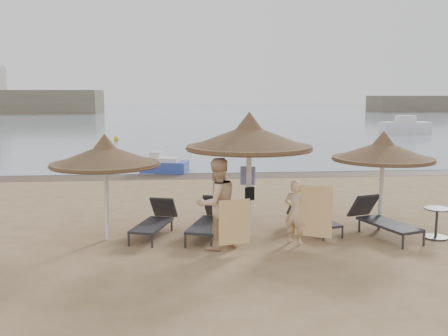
# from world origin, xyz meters

# --- Properties ---
(ground) EXTENTS (160.00, 160.00, 0.00)m
(ground) POSITION_xyz_m (0.00, 0.00, 0.00)
(ground) COLOR #A1815B
(ground) RESTS_ON ground
(sea) EXTENTS (200.00, 140.00, 0.03)m
(sea) POSITION_xyz_m (0.00, 80.00, 0.01)
(sea) COLOR gray
(sea) RESTS_ON ground
(wet_sand_strip) EXTENTS (200.00, 1.60, 0.01)m
(wet_sand_strip) POSITION_xyz_m (0.00, 9.40, 0.00)
(wet_sand_strip) COLOR brown
(wet_sand_strip) RESTS_ON ground
(far_shore) EXTENTS (150.00, 54.80, 12.00)m
(far_shore) POSITION_xyz_m (-25.10, 77.82, 2.91)
(far_shore) COLOR #766A51
(far_shore) RESTS_ON ground
(palapa_left) EXTENTS (2.52, 2.52, 2.50)m
(palapa_left) POSITION_xyz_m (-2.94, 0.45, 1.99)
(palapa_left) COLOR white
(palapa_left) RESTS_ON ground
(palapa_center) EXTENTS (3.01, 3.01, 2.98)m
(palapa_center) POSITION_xyz_m (0.40, 0.49, 2.38)
(palapa_center) COLOR white
(palapa_center) RESTS_ON ground
(palapa_right) EXTENTS (2.52, 2.52, 2.49)m
(palapa_right) POSITION_xyz_m (3.80, 0.80, 1.99)
(palapa_right) COLOR white
(palapa_right) RESTS_ON ground
(lounger_far_left) EXTENTS (1.13, 1.94, 0.82)m
(lounger_far_left) POSITION_xyz_m (-1.84, 0.76, 0.37)
(lounger_far_left) COLOR #323234
(lounger_far_left) RESTS_ON ground
(lounger_near_left) EXTENTS (1.25, 2.09, 0.89)m
(lounger_near_left) POSITION_xyz_m (-0.51, 0.58, 0.40)
(lounger_near_left) COLOR #323234
(lounger_near_left) RESTS_ON ground
(lounger_near_right) EXTENTS (1.06, 1.84, 0.78)m
(lounger_near_right) POSITION_xyz_m (2.05, 0.87, 0.35)
(lounger_near_right) COLOR #323234
(lounger_near_right) RESTS_ON ground
(lounger_far_right) EXTENTS (1.25, 2.11, 0.90)m
(lounger_far_right) POSITION_xyz_m (3.60, 0.25, 0.40)
(lounger_far_right) COLOR #323234
(lounger_far_right) RESTS_ON ground
(side_table) EXTENTS (0.60, 0.60, 0.73)m
(side_table) POSITION_xyz_m (4.80, -0.11, 0.34)
(side_table) COLOR #323234
(side_table) RESTS_ON ground
(person_left) EXTENTS (1.28, 1.10, 2.35)m
(person_left) POSITION_xyz_m (-0.44, -0.44, 1.17)
(person_left) COLOR beige
(person_left) RESTS_ON ground
(person_right) EXTENTS (0.94, 0.88, 1.71)m
(person_right) POSITION_xyz_m (1.37, -0.23, 0.86)
(person_right) COLOR beige
(person_right) RESTS_ON ground
(towel_left) EXTENTS (0.69, 0.17, 0.99)m
(towel_left) POSITION_xyz_m (-0.09, -0.79, 0.68)
(towel_left) COLOR orange
(towel_left) RESTS_ON ground
(towel_right) EXTENTS (0.76, 0.38, 1.17)m
(towel_right) POSITION_xyz_m (1.72, -0.48, 0.80)
(towel_right) COLOR orange
(towel_right) RESTS_ON ground
(bag_patterned) EXTENTS (0.36, 0.24, 0.44)m
(bag_patterned) POSITION_xyz_m (0.40, 0.67, 1.44)
(bag_patterned) COLOR silver
(bag_patterned) RESTS_ON ground
(bag_dark) EXTENTS (0.23, 0.16, 0.31)m
(bag_dark) POSITION_xyz_m (0.40, 0.33, 1.06)
(bag_dark) COLOR black
(bag_dark) RESTS_ON ground
(pedal_boat) EXTENTS (2.16, 1.55, 0.91)m
(pedal_boat) POSITION_xyz_m (-1.92, 10.51, 0.34)
(pedal_boat) COLOR #2E46A4
(pedal_boat) RESTS_ON ground
(buoy_left) EXTENTS (0.36, 0.36, 0.36)m
(buoy_left) POSITION_xyz_m (-5.79, 25.24, 0.18)
(buoy_left) COLOR #DCBF0C
(buoy_left) RESTS_ON ground
(buoy_mid) EXTENTS (0.37, 0.37, 0.37)m
(buoy_mid) POSITION_xyz_m (3.63, 29.26, 0.19)
(buoy_mid) COLOR #DCBF0C
(buoy_mid) RESTS_ON ground
(buoy_right) EXTENTS (0.39, 0.39, 0.39)m
(buoy_right) POSITION_xyz_m (12.99, 22.83, 0.20)
(buoy_right) COLOR #DCBF0C
(buoy_right) RESTS_ON ground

